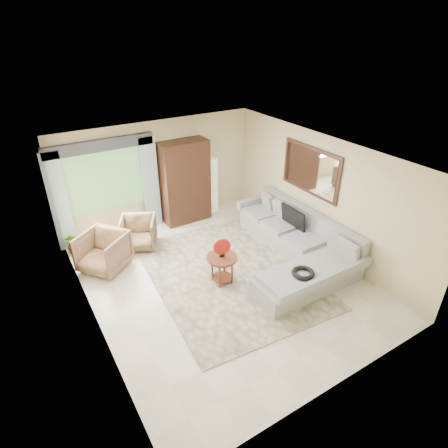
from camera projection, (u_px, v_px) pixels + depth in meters
ground at (223, 279)px, 7.63m from camera, size 6.00×6.00×0.00m
area_rug at (229, 274)px, 7.78m from camera, size 3.30×4.22×0.02m
sectional_sofa at (296, 247)px, 8.17m from camera, size 2.30×3.46×0.90m
tv_screen at (293, 218)px, 8.44m from camera, size 0.14×0.74×0.48m
garden_hose at (303, 273)px, 6.90m from camera, size 0.43×0.43×0.09m
coffee_table at (222, 269)px, 7.39m from camera, size 0.61×0.61×0.61m
red_disc at (222, 247)px, 7.14m from camera, size 0.33×0.13×0.34m
armchair_left at (103, 252)px, 7.77m from camera, size 1.25×1.24×0.82m
armchair_right at (138, 233)px, 8.55m from camera, size 1.05×1.06×0.72m
potted_plant at (74, 243)px, 8.40m from camera, size 0.52×0.48×0.48m
armoire at (185, 182)px, 9.40m from camera, size 1.20×0.55×2.10m
floor_lamp at (212, 186)px, 9.95m from camera, size 0.24×0.24×1.50m
window at (105, 181)px, 8.54m from camera, size 1.80×0.04×1.40m
curtain_left at (59, 203)px, 8.12m from camera, size 0.40×0.08×2.30m
curtain_right at (150, 183)px, 9.08m from camera, size 0.40×0.08×2.30m
valance at (99, 146)px, 8.08m from camera, size 2.40×0.12×0.26m
wall_mirror at (310, 170)px, 8.16m from camera, size 0.05×1.70×1.05m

